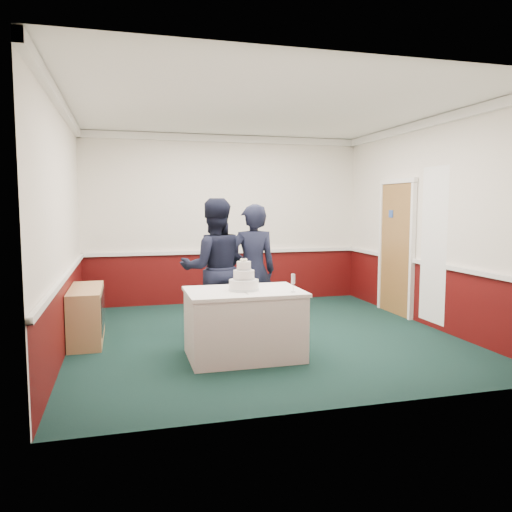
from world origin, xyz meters
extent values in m
plane|color=#143029|center=(0.00, 0.00, 0.00)|extent=(5.00, 5.00, 0.00)
cube|color=silver|center=(0.00, 2.48, 1.50)|extent=(5.00, 0.05, 3.00)
cube|color=silver|center=(-2.48, 0.00, 1.50)|extent=(0.05, 5.00, 3.00)
cube|color=silver|center=(2.48, 0.00, 1.50)|extent=(0.05, 5.00, 3.00)
cube|color=white|center=(0.00, 0.00, 2.98)|extent=(5.00, 5.00, 0.05)
cube|color=#470909|center=(0.00, 2.48, 0.45)|extent=(5.00, 0.02, 0.90)
cube|color=white|center=(0.00, 2.47, 0.92)|extent=(4.98, 0.05, 0.06)
cube|color=white|center=(0.00, 2.46, 2.93)|extent=(5.00, 0.08, 0.12)
cube|color=#915E33|center=(2.46, 0.80, 1.05)|extent=(0.05, 0.90, 2.10)
cube|color=#234799|center=(2.44, 0.95, 1.62)|extent=(0.01, 0.12, 0.12)
cube|color=white|center=(2.42, -0.25, 1.20)|extent=(0.02, 0.60, 2.20)
cube|color=tan|center=(-2.28, 0.35, 0.35)|extent=(0.40, 1.20, 0.70)
cube|color=black|center=(-2.07, 0.35, 0.40)|extent=(0.01, 1.00, 0.50)
cube|color=white|center=(-0.47, -0.85, 0.38)|extent=(1.28, 0.88, 0.76)
cube|color=white|center=(-0.47, -0.85, 0.77)|extent=(1.32, 0.92, 0.04)
cylinder|color=white|center=(-0.47, -0.85, 0.85)|extent=(0.34, 0.34, 0.12)
cylinder|color=silver|center=(-0.47, -0.85, 0.80)|extent=(0.35, 0.35, 0.03)
cylinder|color=white|center=(-0.47, -0.85, 0.97)|extent=(0.24, 0.24, 0.11)
cylinder|color=silver|center=(-0.47, -0.85, 0.92)|extent=(0.25, 0.25, 0.02)
cylinder|color=white|center=(-0.47, -0.85, 1.07)|extent=(0.16, 0.16, 0.10)
cylinder|color=silver|center=(-0.47, -0.85, 1.03)|extent=(0.17, 0.17, 0.02)
sphere|color=#EDE5C9|center=(-0.47, -0.85, 1.14)|extent=(0.03, 0.03, 0.03)
sphere|color=#EDE5C9|center=(-0.44, -0.83, 1.14)|extent=(0.03, 0.03, 0.03)
sphere|color=#EDE5C9|center=(-0.49, -0.82, 1.14)|extent=(0.03, 0.03, 0.03)
sphere|color=#EDE5C9|center=(-0.45, -0.87, 1.14)|extent=(0.03, 0.03, 0.03)
sphere|color=#EDE5C9|center=(-0.50, -0.86, 1.14)|extent=(0.03, 0.03, 0.03)
cube|color=silver|center=(-0.50, -1.05, 0.79)|extent=(0.02, 0.22, 0.00)
cylinder|color=silver|center=(0.03, -1.13, 0.79)|extent=(0.05, 0.05, 0.01)
cylinder|color=silver|center=(0.03, -1.13, 0.84)|extent=(0.01, 0.01, 0.09)
cylinder|color=silver|center=(0.03, -1.13, 0.94)|extent=(0.04, 0.04, 0.11)
imported|color=black|center=(-0.64, 0.10, 0.93)|extent=(0.93, 0.74, 1.85)
imported|color=black|center=(-0.13, 0.05, 0.89)|extent=(0.65, 0.43, 1.78)
camera|label=1|loc=(-1.80, -6.35, 1.76)|focal=35.00mm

